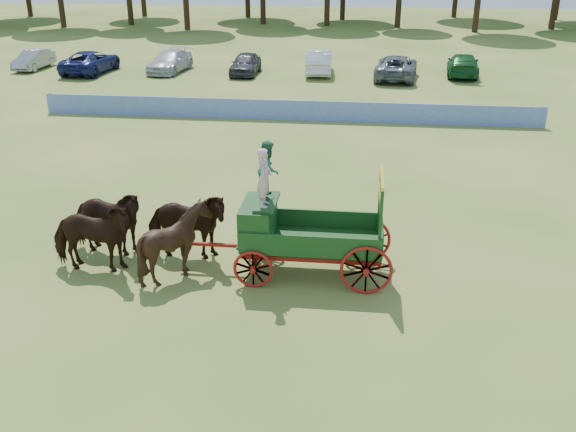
# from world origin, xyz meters

# --- Properties ---
(ground) EXTENTS (160.00, 160.00, 0.00)m
(ground) POSITION_xyz_m (0.00, 0.00, 0.00)
(ground) COLOR #999045
(ground) RESTS_ON ground
(horse_lead_left) EXTENTS (2.49, 1.16, 2.09)m
(horse_lead_left) POSITION_xyz_m (-4.43, 0.94, 1.05)
(horse_lead_left) COLOR black
(horse_lead_left) RESTS_ON ground
(horse_lead_right) EXTENTS (2.60, 1.44, 2.09)m
(horse_lead_right) POSITION_xyz_m (-4.43, 2.04, 1.05)
(horse_lead_right) COLOR black
(horse_lead_right) RESTS_ON ground
(horse_wheel_left) EXTENTS (2.07, 1.88, 2.10)m
(horse_wheel_left) POSITION_xyz_m (-2.03, 0.94, 1.05)
(horse_wheel_left) COLOR black
(horse_wheel_left) RESTS_ON ground
(horse_wheel_right) EXTENTS (2.48, 1.14, 2.09)m
(horse_wheel_right) POSITION_xyz_m (-2.03, 2.04, 1.05)
(horse_wheel_right) COLOR black
(horse_wheel_right) RESTS_ON ground
(farm_dray) EXTENTS (5.99, 2.00, 3.74)m
(farm_dray) POSITION_xyz_m (0.92, 1.52, 1.65)
(farm_dray) COLOR #A01012
(farm_dray) RESTS_ON ground
(sponsor_banner) EXTENTS (26.00, 0.08, 1.05)m
(sponsor_banner) POSITION_xyz_m (-1.00, 18.00, 0.53)
(sponsor_banner) COLOR #2043AE
(sponsor_banner) RESTS_ON ground
(parked_cars) EXTENTS (37.88, 7.38, 1.64)m
(parked_cars) POSITION_xyz_m (-6.34, 29.97, 0.76)
(parked_cars) COLOR silver
(parked_cars) RESTS_ON ground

